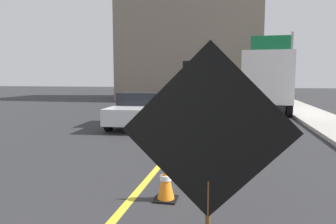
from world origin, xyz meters
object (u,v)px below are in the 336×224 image
object	(u,v)px
highway_guide_sign	(280,56)
traffic_cone_mid_lane	(183,141)
arrow_board_trailer	(201,112)
pickup_car	(141,109)
traffic_cone_near_sign	(166,181)
traffic_cone_far_lane	(201,127)
roadwork_sign	(209,136)
box_truck	(263,81)

from	to	relation	value
highway_guide_sign	traffic_cone_mid_lane	xyz separation A→B (m)	(-4.21, -14.66, -3.06)
arrow_board_trailer	highway_guide_sign	world-z (taller)	highway_guide_sign
pickup_car	traffic_cone_near_sign	world-z (taller)	pickup_car
traffic_cone_near_sign	traffic_cone_mid_lane	bearing A→B (deg)	93.88
traffic_cone_mid_lane	traffic_cone_far_lane	world-z (taller)	traffic_cone_mid_lane
roadwork_sign	highway_guide_sign	bearing A→B (deg)	80.85
pickup_car	highway_guide_sign	xyz separation A→B (m)	(6.74, 10.05, 2.73)
traffic_cone_near_sign	traffic_cone_far_lane	distance (m)	5.92
highway_guide_sign	pickup_car	bearing A→B (deg)	-123.82
arrow_board_trailer	box_truck	xyz separation A→B (m)	(3.00, 4.62, 1.30)
arrow_board_trailer	pickup_car	world-z (taller)	arrow_board_trailer
roadwork_sign	box_truck	bearing A→B (deg)	83.34
box_truck	traffic_cone_far_lane	size ratio (longest dim) A/B	11.30
roadwork_sign	highway_guide_sign	distance (m)	20.00
traffic_cone_near_sign	pickup_car	bearing A→B (deg)	109.72
arrow_board_trailer	highway_guide_sign	distance (m)	10.34
traffic_cone_near_sign	highway_guide_sign	bearing A→B (deg)	77.22
highway_guide_sign	traffic_cone_mid_lane	size ratio (longest dim) A/B	6.80
highway_guide_sign	traffic_cone_near_sign	size ratio (longest dim) A/B	7.58
roadwork_sign	arrow_board_trailer	xyz separation A→B (m)	(-1.20, 10.75, -0.99)
roadwork_sign	traffic_cone_near_sign	world-z (taller)	roadwork_sign
traffic_cone_far_lane	traffic_cone_near_sign	bearing A→B (deg)	-89.48
highway_guide_sign	traffic_cone_far_lane	xyz separation A→B (m)	(-4.06, -11.75, -3.14)
highway_guide_sign	roadwork_sign	bearing A→B (deg)	-99.15
arrow_board_trailer	box_truck	world-z (taller)	box_truck
box_truck	highway_guide_sign	world-z (taller)	highway_guide_sign
pickup_car	traffic_cone_far_lane	size ratio (longest dim) A/B	8.02
box_truck	traffic_cone_far_lane	world-z (taller)	box_truck
pickup_car	highway_guide_sign	world-z (taller)	highway_guide_sign
traffic_cone_near_sign	arrow_board_trailer	bearing A→B (deg)	92.36
box_truck	traffic_cone_near_sign	bearing A→B (deg)	-101.15
highway_guide_sign	arrow_board_trailer	bearing A→B (deg)	-116.15
pickup_car	traffic_cone_mid_lane	world-z (taller)	pickup_car
pickup_car	traffic_cone_far_lane	distance (m)	3.19
box_truck	traffic_cone_far_lane	xyz separation A→B (m)	(-2.69, -7.47, -1.49)
highway_guide_sign	traffic_cone_far_lane	size ratio (longest dim) A/B	8.57
pickup_car	traffic_cone_mid_lane	xyz separation A→B (m)	(2.52, -4.61, -0.33)
traffic_cone_mid_lane	traffic_cone_near_sign	bearing A→B (deg)	-86.12
pickup_car	roadwork_sign	bearing A→B (deg)	-69.59
box_truck	highway_guide_sign	distance (m)	4.78
arrow_board_trailer	traffic_cone_near_sign	size ratio (longest dim) A/B	4.09
pickup_car	traffic_cone_far_lane	world-z (taller)	pickup_car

